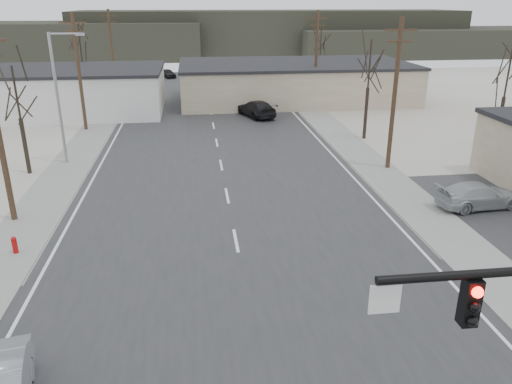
# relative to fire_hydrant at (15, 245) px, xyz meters

# --- Properties ---
(ground) EXTENTS (140.00, 140.00, 0.00)m
(ground) POSITION_rel_fire_hydrant_xyz_m (10.20, -8.00, -0.45)
(ground) COLOR silver
(ground) RESTS_ON ground
(main_road) EXTENTS (18.00, 110.00, 0.05)m
(main_road) POSITION_rel_fire_hydrant_xyz_m (10.20, 7.00, -0.43)
(main_road) COLOR #28282A
(main_road) RESTS_ON ground
(cross_road) EXTENTS (90.00, 10.00, 0.04)m
(cross_road) POSITION_rel_fire_hydrant_xyz_m (10.20, -8.00, -0.43)
(cross_road) COLOR #28282A
(cross_road) RESTS_ON ground
(sidewalk_left) EXTENTS (3.00, 90.00, 0.06)m
(sidewalk_left) POSITION_rel_fire_hydrant_xyz_m (-0.40, 12.00, -0.42)
(sidewalk_left) COLOR gray
(sidewalk_left) RESTS_ON ground
(sidewalk_right) EXTENTS (3.00, 90.00, 0.06)m
(sidewalk_right) POSITION_rel_fire_hydrant_xyz_m (20.80, 12.00, -0.42)
(sidewalk_right) COLOR gray
(sidewalk_right) RESTS_ON ground
(fire_hydrant) EXTENTS (0.24, 0.24, 0.87)m
(fire_hydrant) POSITION_rel_fire_hydrant_xyz_m (0.00, 0.00, 0.00)
(fire_hydrant) COLOR #A50C0C
(fire_hydrant) RESTS_ON ground
(building_left_far) EXTENTS (22.30, 12.30, 4.50)m
(building_left_far) POSITION_rel_fire_hydrant_xyz_m (-5.80, 32.00, 1.80)
(building_left_far) COLOR silver
(building_left_far) RESTS_ON ground
(building_right_far) EXTENTS (26.30, 14.30, 4.30)m
(building_right_far) POSITION_rel_fire_hydrant_xyz_m (20.20, 36.00, 1.70)
(building_right_far) COLOR #BFA992
(building_right_far) RESTS_ON ground
(upole_left_c) EXTENTS (2.20, 0.30, 10.00)m
(upole_left_c) POSITION_rel_fire_hydrant_xyz_m (-1.30, 24.00, 4.77)
(upole_left_c) COLOR #453320
(upole_left_c) RESTS_ON ground
(upole_left_d) EXTENTS (2.20, 0.30, 10.00)m
(upole_left_d) POSITION_rel_fire_hydrant_xyz_m (-1.30, 44.00, 4.77)
(upole_left_d) COLOR #453320
(upole_left_d) RESTS_ON ground
(upole_right_a) EXTENTS (2.20, 0.30, 10.00)m
(upole_right_a) POSITION_rel_fire_hydrant_xyz_m (21.70, 10.00, 4.77)
(upole_right_a) COLOR #453320
(upole_right_a) RESTS_ON ground
(upole_right_b) EXTENTS (2.20, 0.30, 10.00)m
(upole_right_b) POSITION_rel_fire_hydrant_xyz_m (21.70, 32.00, 4.77)
(upole_right_b) COLOR #453320
(upole_right_b) RESTS_ON ground
(streetlight_main) EXTENTS (2.40, 0.25, 9.00)m
(streetlight_main) POSITION_rel_fire_hydrant_xyz_m (-0.60, 14.00, 4.64)
(streetlight_main) COLOR gray
(streetlight_main) RESTS_ON ground
(tree_left_near) EXTENTS (3.30, 3.30, 7.35)m
(tree_left_near) POSITION_rel_fire_hydrant_xyz_m (-2.80, 12.00, 4.78)
(tree_left_near) COLOR #2D231B
(tree_left_near) RESTS_ON ground
(tree_right_mid) EXTENTS (3.74, 3.74, 8.33)m
(tree_right_mid) POSITION_rel_fire_hydrant_xyz_m (22.70, 18.00, 5.48)
(tree_right_mid) COLOR #2D231B
(tree_right_mid) RESTS_ON ground
(tree_left_far) EXTENTS (3.96, 3.96, 8.82)m
(tree_left_far) POSITION_rel_fire_hydrant_xyz_m (-3.80, 38.00, 5.83)
(tree_left_far) COLOR #2D231B
(tree_left_far) RESTS_ON ground
(tree_right_far) EXTENTS (3.52, 3.52, 7.84)m
(tree_right_far) POSITION_rel_fire_hydrant_xyz_m (25.20, 44.00, 5.13)
(tree_right_far) COLOR #2D231B
(tree_right_far) RESTS_ON ground
(tree_lot) EXTENTS (3.52, 3.52, 7.84)m
(tree_lot) POSITION_rel_fire_hydrant_xyz_m (32.20, 14.00, 5.13)
(tree_lot) COLOR #2D231B
(tree_lot) RESTS_ON ground
(hill_left) EXTENTS (70.00, 18.00, 7.00)m
(hill_left) POSITION_rel_fire_hydrant_xyz_m (-24.80, 84.00, 3.05)
(hill_left) COLOR #333026
(hill_left) RESTS_ON ground
(hill_center) EXTENTS (80.00, 18.00, 9.00)m
(hill_center) POSITION_rel_fire_hydrant_xyz_m (25.20, 88.00, 4.05)
(hill_center) COLOR #333026
(hill_center) RESTS_ON ground
(hill_right) EXTENTS (60.00, 18.00, 5.50)m
(hill_right) POSITION_rel_fire_hydrant_xyz_m (60.20, 82.00, 2.30)
(hill_right) COLOR #333026
(hill_right) RESTS_ON ground
(car_far_a) EXTENTS (3.98, 5.93, 1.60)m
(car_far_a) POSITION_rel_fire_hydrant_xyz_m (14.65, 27.39, 0.39)
(car_far_a) COLOR black
(car_far_a) RESTS_ON main_road
(car_far_b) EXTENTS (2.84, 3.94, 1.25)m
(car_far_b) POSITION_rel_fire_hydrant_xyz_m (4.82, 56.00, 0.22)
(car_far_b) COLOR black
(car_far_b) RESTS_ON main_road
(car_parked_silver) EXTENTS (5.02, 2.46, 1.41)m
(car_parked_silver) POSITION_rel_fire_hydrant_xyz_m (24.09, 2.51, 0.28)
(car_parked_silver) COLOR #989EA1
(car_parked_silver) RESTS_ON parking_lot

